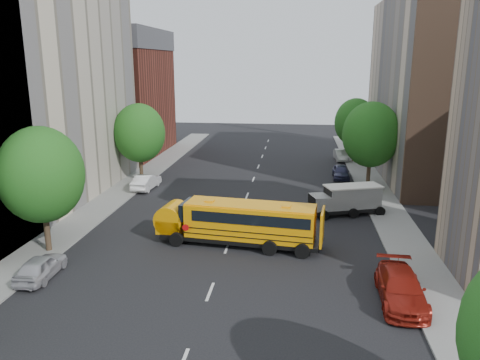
% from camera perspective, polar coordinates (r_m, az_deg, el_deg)
% --- Properties ---
extents(ground, '(120.00, 120.00, 0.00)m').
position_cam_1_polar(ground, '(32.13, -1.05, -6.87)').
color(ground, black).
rests_on(ground, ground).
extents(sidewalk_left, '(3.00, 80.00, 0.12)m').
position_cam_1_polar(sidewalk_left, '(39.77, -16.67, -3.21)').
color(sidewalk_left, slate).
rests_on(sidewalk_left, ground).
extents(sidewalk_right, '(3.00, 80.00, 0.12)m').
position_cam_1_polar(sidewalk_right, '(37.26, 17.93, -4.48)').
color(sidewalk_right, slate).
rests_on(sidewalk_right, ground).
extents(lane_markings, '(0.15, 64.00, 0.01)m').
position_cam_1_polar(lane_markings, '(41.54, 0.87, -1.93)').
color(lane_markings, silver).
rests_on(lane_markings, ground).
extents(building_left_cream, '(10.00, 26.00, 20.00)m').
position_cam_1_polar(building_left_cream, '(42.06, -25.40, 10.75)').
color(building_left_cream, beige).
rests_on(building_left_cream, ground).
extents(building_left_redbrick, '(10.00, 15.00, 13.00)m').
position_cam_1_polar(building_left_redbrick, '(62.02, -14.24, 9.11)').
color(building_left_redbrick, maroon).
rests_on(building_left_redbrick, ground).
extents(building_right_far, '(10.00, 22.00, 18.00)m').
position_cam_1_polar(building_right_far, '(51.62, 22.83, 10.29)').
color(building_right_far, beige).
rests_on(building_right_far, ground).
extents(building_right_sidewall, '(10.10, 0.30, 18.00)m').
position_cam_1_polar(building_right_sidewall, '(41.15, 26.89, 9.14)').
color(building_right_sidewall, brown).
rests_on(building_right_sidewall, ground).
extents(street_tree_1, '(5.12, 5.12, 7.90)m').
position_cam_1_polar(street_tree_1, '(30.57, -23.09, 0.58)').
color(street_tree_1, '#38281C').
rests_on(street_tree_1, ground).
extents(street_tree_2, '(4.99, 4.99, 7.71)m').
position_cam_1_polar(street_tree_2, '(46.74, -12.17, 5.62)').
color(street_tree_2, '#38281C').
rests_on(street_tree_2, ground).
extents(street_tree_4, '(5.25, 5.25, 8.10)m').
position_cam_1_polar(street_tree_4, '(44.68, 15.69, 5.35)').
color(street_tree_4, '#38281C').
rests_on(street_tree_4, ground).
extents(street_tree_5, '(4.86, 4.86, 7.51)m').
position_cam_1_polar(street_tree_5, '(56.51, 13.91, 6.84)').
color(street_tree_5, '#38281C').
rests_on(street_tree_5, ground).
extents(school_bus, '(10.46, 3.53, 2.89)m').
position_cam_1_polar(school_bus, '(30.19, -0.21, -5.02)').
color(school_bus, black).
rests_on(school_bus, ground).
extents(safari_truck, '(5.69, 3.49, 2.30)m').
position_cam_1_polar(safari_truck, '(37.18, 12.91, -2.30)').
color(safari_truck, black).
rests_on(safari_truck, ground).
extents(parked_car_0, '(1.69, 3.92, 1.32)m').
position_cam_1_polar(parked_car_0, '(28.26, -23.11, -9.69)').
color(parked_car_0, '#AFADB4').
rests_on(parked_car_0, ground).
extents(parked_car_1, '(1.75, 4.36, 1.41)m').
position_cam_1_polar(parked_car_1, '(44.46, -11.36, -0.20)').
color(parked_car_1, white).
rests_on(parked_car_1, ground).
extents(parked_car_3, '(2.27, 5.26, 1.51)m').
position_cam_1_polar(parked_car_3, '(24.89, 19.01, -12.35)').
color(parked_car_3, maroon).
rests_on(parked_car_3, ground).
extents(parked_car_4, '(1.64, 3.97, 1.35)m').
position_cam_1_polar(parked_car_4, '(48.71, 12.19, 0.98)').
color(parked_car_4, '#2D2F50').
rests_on(parked_car_4, ground).
extents(parked_car_5, '(1.66, 4.04, 1.30)m').
position_cam_1_polar(parked_car_5, '(57.70, 12.21, 3.00)').
color(parked_car_5, '#9FA19B').
rests_on(parked_car_5, ground).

